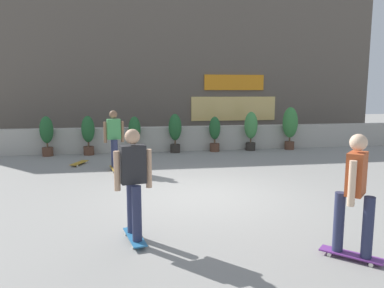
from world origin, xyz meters
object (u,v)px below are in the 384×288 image
object	(u,v)px
potted_plant_2	(135,133)
skateboard_near_camera	(79,163)
potted_plant_5	(251,128)
skater_far_left	(355,191)
potted_plant_4	(215,132)
potted_plant_3	(175,131)
potted_plant_0	(47,134)
skater_mid_plaza	(114,138)
potted_plant_1	(88,133)
skater_foreground	(133,180)
potted_plant_6	(290,125)

from	to	relation	value
potted_plant_2	skateboard_near_camera	bearing A→B (deg)	-134.47
potted_plant_5	skater_far_left	xyz separation A→B (m)	(-1.56, -8.87, 0.10)
potted_plant_4	potted_plant_5	bearing A→B (deg)	0.00
potted_plant_4	potted_plant_5	world-z (taller)	potted_plant_5
potted_plant_3	potted_plant_0	bearing A→B (deg)	180.00
potted_plant_0	skater_mid_plaza	bearing A→B (deg)	-49.12
potted_plant_2	potted_plant_1	bearing A→B (deg)	-180.00
potted_plant_0	potted_plant_2	size ratio (longest dim) A/B	1.03
skateboard_near_camera	skater_far_left	bearing A→B (deg)	-58.10
potted_plant_0	potted_plant_3	bearing A→B (deg)	-0.00
skater_foreground	skateboard_near_camera	size ratio (longest dim) A/B	2.08
potted_plant_2	potted_plant_4	world-z (taller)	potted_plant_2
potted_plant_3	skater_mid_plaza	distance (m)	3.42
potted_plant_0	potted_plant_1	world-z (taller)	potted_plant_0
potted_plant_2	potted_plant_4	size ratio (longest dim) A/B	1.03
potted_plant_3	potted_plant_5	size ratio (longest dim) A/B	0.97
potted_plant_0	potted_plant_6	size ratio (longest dim) A/B	0.85
potted_plant_2	potted_plant_5	world-z (taller)	potted_plant_5
potted_plant_4	potted_plant_0	bearing A→B (deg)	180.00
potted_plant_3	potted_plant_5	world-z (taller)	potted_plant_5
potted_plant_2	potted_plant_5	bearing A→B (deg)	0.00
potted_plant_6	skateboard_near_camera	distance (m)	7.81
potted_plant_1	potted_plant_6	xyz separation A→B (m)	(7.46, 0.00, 0.17)
potted_plant_0	potted_plant_2	bearing A→B (deg)	0.00
potted_plant_0	skater_foreground	bearing A→B (deg)	-69.82
potted_plant_0	potted_plant_4	size ratio (longest dim) A/B	1.06
potted_plant_2	potted_plant_3	bearing A→B (deg)	-0.00
potted_plant_0	potted_plant_2	distance (m)	2.97
potted_plant_1	potted_plant_6	distance (m)	7.46
potted_plant_1	skater_far_left	xyz separation A→B (m)	(4.34, -8.87, 0.16)
potted_plant_2	potted_plant_6	bearing A→B (deg)	-0.00
potted_plant_2	potted_plant_6	xyz separation A→B (m)	(5.86, -0.00, 0.20)
potted_plant_1	potted_plant_5	size ratio (longest dim) A/B	0.94
skater_far_left	potted_plant_1	bearing A→B (deg)	116.06
potted_plant_6	skater_foreground	xyz separation A→B (m)	(-5.97, -7.77, -0.01)
potted_plant_1	potted_plant_2	xyz separation A→B (m)	(1.60, 0.00, -0.03)
potted_plant_4	skater_foreground	size ratio (longest dim) A/B	0.76
potted_plant_0	potted_plant_3	distance (m)	4.42
potted_plant_4	skater_far_left	bearing A→B (deg)	-91.15
potted_plant_1	skater_foreground	bearing A→B (deg)	-79.18
potted_plant_2	skater_mid_plaza	bearing A→B (deg)	-102.36
potted_plant_6	potted_plant_3	bearing A→B (deg)	180.00
skater_far_left	skateboard_near_camera	world-z (taller)	skater_far_left
skater_far_left	skater_foreground	xyz separation A→B (m)	(-2.85, 1.10, 0.00)
potted_plant_0	skater_foreground	xyz separation A→B (m)	(2.86, -7.77, 0.16)
potted_plant_4	skater_foreground	world-z (taller)	skater_foreground
skater_foreground	skateboard_near_camera	bearing A→B (deg)	104.74
potted_plant_1	potted_plant_5	xyz separation A→B (m)	(5.90, 0.00, 0.06)
potted_plant_5	skateboard_near_camera	size ratio (longest dim) A/B	1.78
potted_plant_5	skater_far_left	world-z (taller)	skater_far_left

